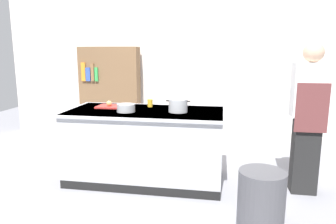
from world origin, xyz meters
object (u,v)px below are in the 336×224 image
(onion, at_px, (109,103))
(trash_bin, at_px, (261,201))
(stock_pot, at_px, (178,106))
(person_chef, at_px, (308,116))
(juice_cup, at_px, (150,103))
(bookshelf, at_px, (110,93))
(mixing_bowl, at_px, (126,108))

(onion, distance_m, trash_bin, 2.22)
(stock_pot, xyz_separation_m, person_chef, (1.48, -0.03, -0.06))
(onion, relative_size, person_chef, 0.04)
(juice_cup, relative_size, bookshelf, 0.06)
(onion, distance_m, mixing_bowl, 0.39)
(stock_pot, bearing_deg, bookshelf, 129.95)
(stock_pot, distance_m, trash_bin, 1.47)
(juice_cup, bearing_deg, bookshelf, 125.91)
(onion, relative_size, trash_bin, 0.12)
(juice_cup, bearing_deg, person_chef, -9.63)
(onion, bearing_deg, trash_bin, -30.49)
(mixing_bowl, bearing_deg, bookshelf, 115.27)
(onion, xyz_separation_m, mixing_bowl, (0.30, -0.24, -0.01))
(bookshelf, bearing_deg, onion, -70.24)
(mixing_bowl, bearing_deg, onion, 141.43)
(onion, xyz_separation_m, juice_cup, (0.51, 0.14, -0.01))
(stock_pot, relative_size, mixing_bowl, 1.33)
(onion, relative_size, bookshelf, 0.04)
(stock_pot, height_order, mixing_bowl, stock_pot)
(bookshelf, bearing_deg, stock_pot, -50.05)
(trash_bin, xyz_separation_m, bookshelf, (-2.43, 2.76, 0.57))
(mixing_bowl, bearing_deg, trash_bin, -28.68)
(trash_bin, bearing_deg, mixing_bowl, 151.32)
(stock_pot, bearing_deg, onion, 171.01)
(onion, relative_size, stock_pot, 0.24)
(onion, distance_m, bookshelf, 1.79)
(mixing_bowl, height_order, bookshelf, bookshelf)
(bookshelf, bearing_deg, mixing_bowl, -64.73)
(person_chef, distance_m, bookshelf, 3.54)
(stock_pot, xyz_separation_m, trash_bin, (0.90, -0.93, -0.70))
(trash_bin, relative_size, bookshelf, 0.33)
(onion, distance_m, person_chef, 2.41)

